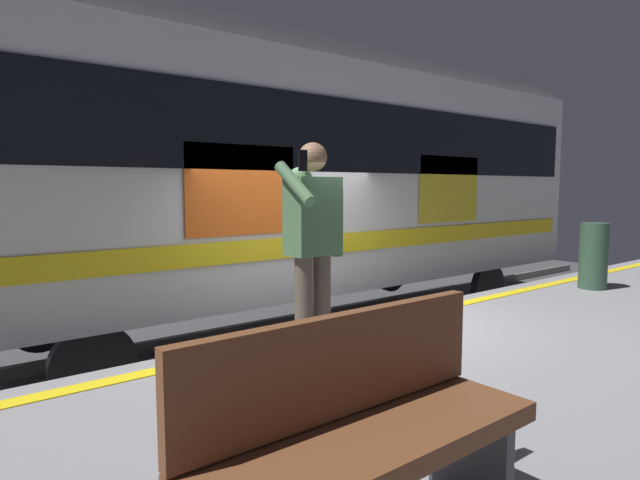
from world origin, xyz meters
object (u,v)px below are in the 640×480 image
object	(u,v)px
bench	(363,428)
trash_bin	(594,256)
passenger	(312,235)
train_carriage	(295,172)
handbag	(358,340)

from	to	relation	value
bench	trash_bin	bearing A→B (deg)	-162.53
passenger	trash_bin	bearing A→B (deg)	-178.98
train_carriage	passenger	bearing A→B (deg)	55.60
handbag	train_carriage	bearing A→B (deg)	-118.93
train_carriage	bench	distance (m)	6.27
passenger	trash_bin	size ratio (longest dim) A/B	1.91
train_carriage	handbag	bearing A→B (deg)	61.07
passenger	bench	size ratio (longest dim) A/B	1.18
train_carriage	passenger	world-z (taller)	train_carriage
train_carriage	passenger	xyz separation A→B (m)	(2.24, 3.28, -0.58)
trash_bin	handbag	bearing A→B (deg)	2.81
train_carriage	bench	xyz separation A→B (m)	(3.45, 5.12, -1.12)
passenger	trash_bin	xyz separation A→B (m)	(-4.94, -0.09, -0.57)
handbag	trash_bin	world-z (taller)	trash_bin
passenger	bench	distance (m)	2.27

